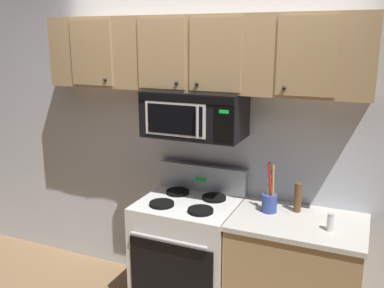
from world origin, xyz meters
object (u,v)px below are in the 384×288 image
at_px(salt_shaker, 330,222).
at_px(pepper_mill, 298,198).
at_px(over_range_microwave, 195,114).
at_px(stove_range, 189,252).
at_px(utensil_crock_blue, 270,200).

distance_m(salt_shaker, pepper_mill, 0.35).
relative_size(over_range_microwave, pepper_mill, 3.49).
relative_size(stove_range, salt_shaker, 9.31).
relative_size(stove_range, pepper_mill, 5.14).
distance_m(over_range_microwave, salt_shaker, 1.24).
bearing_deg(stove_range, pepper_mill, 10.53).
height_order(utensil_crock_blue, pepper_mill, utensil_crock_blue).
xyz_separation_m(over_range_microwave, salt_shaker, (1.06, -0.20, -0.62)).
bearing_deg(salt_shaker, over_range_microwave, 169.23).
distance_m(utensil_crock_blue, pepper_mill, 0.21).
bearing_deg(over_range_microwave, utensil_crock_blue, -4.81).
bearing_deg(pepper_mill, stove_range, -169.47).
bearing_deg(utensil_crock_blue, over_range_microwave, 175.19).
bearing_deg(utensil_crock_blue, pepper_mill, 24.51).
xyz_separation_m(utensil_crock_blue, pepper_mill, (0.19, 0.09, 0.01)).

